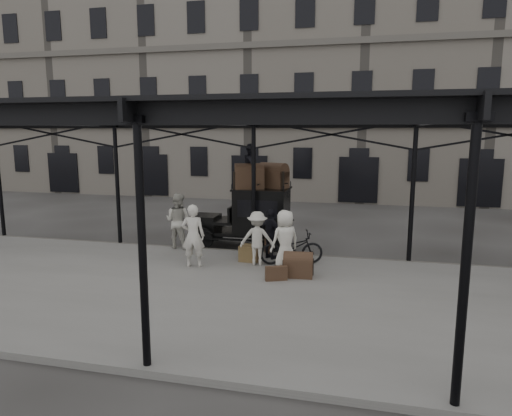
# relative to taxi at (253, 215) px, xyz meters

# --- Properties ---
(ground) EXTENTS (120.00, 120.00, 0.00)m
(ground) POSITION_rel_taxi_xyz_m (0.26, -2.98, -1.20)
(ground) COLOR #383533
(ground) RESTS_ON ground
(platform) EXTENTS (28.00, 8.00, 0.15)m
(platform) POSITION_rel_taxi_xyz_m (0.26, -4.98, -1.13)
(platform) COLOR slate
(platform) RESTS_ON ground
(canopy) EXTENTS (22.50, 9.00, 4.74)m
(canopy) POSITION_rel_taxi_xyz_m (0.26, -4.70, 3.39)
(canopy) COLOR black
(canopy) RESTS_ON ground
(building_frontage) EXTENTS (64.00, 8.00, 14.00)m
(building_frontage) POSITION_rel_taxi_xyz_m (0.26, 15.02, 5.80)
(building_frontage) COLOR slate
(building_frontage) RESTS_ON ground
(taxi) EXTENTS (3.65, 1.55, 2.18)m
(taxi) POSITION_rel_taxi_xyz_m (0.00, 0.00, 0.00)
(taxi) COLOR black
(taxi) RESTS_ON ground
(porter_left) EXTENTS (0.75, 0.56, 1.89)m
(porter_left) POSITION_rel_taxi_xyz_m (-1.07, -3.12, -0.11)
(porter_left) COLOR silver
(porter_left) RESTS_ON platform
(porter_midleft) EXTENTS (1.02, 0.84, 1.92)m
(porter_midleft) POSITION_rel_taxi_xyz_m (-2.37, -1.18, -0.10)
(porter_midleft) COLOR beige
(porter_midleft) RESTS_ON platform
(porter_centre) EXTENTS (1.03, 0.99, 1.78)m
(porter_centre) POSITION_rel_taxi_xyz_m (1.65, -2.83, -0.16)
(porter_centre) COLOR silver
(porter_centre) RESTS_ON platform
(porter_official) EXTENTS (0.99, 0.85, 1.60)m
(porter_official) POSITION_rel_taxi_xyz_m (1.00, -1.74, -0.25)
(porter_official) COLOR black
(porter_official) RESTS_ON platform
(porter_right) EXTENTS (1.12, 0.73, 1.64)m
(porter_right) POSITION_rel_taxi_xyz_m (0.74, -2.48, -0.24)
(porter_right) COLOR beige
(porter_right) RESTS_ON platform
(bicycle) EXTENTS (2.04, 1.27, 1.01)m
(bicycle) POSITION_rel_taxi_xyz_m (1.73, -2.16, -0.55)
(bicycle) COLOR black
(bicycle) RESTS_ON platform
(porter_roof) EXTENTS (0.63, 0.79, 1.55)m
(porter_roof) POSITION_rel_taxi_xyz_m (-0.03, -0.10, 1.75)
(porter_roof) COLOR black
(porter_roof) RESTS_ON taxi
(steamer_trunk_roof_near) EXTENTS (1.14, 0.90, 0.73)m
(steamer_trunk_roof_near) POSITION_rel_taxi_xyz_m (-0.08, -0.25, 1.34)
(steamer_trunk_roof_near) COLOR #4B3223
(steamer_trunk_roof_near) RESTS_ON taxi
(steamer_trunk_roof_far) EXTENTS (1.16, 0.97, 0.73)m
(steamer_trunk_roof_far) POSITION_rel_taxi_xyz_m (0.67, 0.20, 1.34)
(steamer_trunk_roof_far) COLOR #4B3223
(steamer_trunk_roof_far) RESTS_ON taxi
(steamer_trunk_platform) EXTENTS (0.85, 0.56, 0.59)m
(steamer_trunk_platform) POSITION_rel_taxi_xyz_m (2.11, -3.34, -0.76)
(steamer_trunk_platform) COLOR #4B3223
(steamer_trunk_platform) RESTS_ON platform
(wicker_hamper) EXTENTS (0.63, 0.49, 0.50)m
(wicker_hamper) POSITION_rel_taxi_xyz_m (0.42, -2.17, -0.80)
(wicker_hamper) COLOR olive
(wicker_hamper) RESTS_ON platform
(suitcase_upright) EXTENTS (0.35, 0.61, 0.45)m
(suitcase_upright) POSITION_rel_taxi_xyz_m (0.79, -1.18, -0.83)
(suitcase_upright) COLOR #4B3223
(suitcase_upright) RESTS_ON platform
(suitcase_flat) EXTENTS (0.61, 0.37, 0.40)m
(suitcase_flat) POSITION_rel_taxi_xyz_m (1.58, -3.82, -0.85)
(suitcase_flat) COLOR #4B3223
(suitcase_flat) RESTS_ON platform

